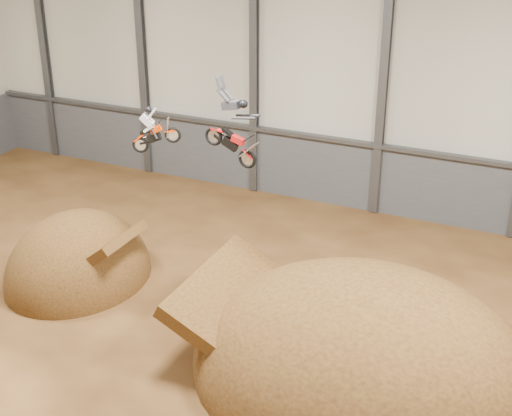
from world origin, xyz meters
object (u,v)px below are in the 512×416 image
(takeoff_ramp, at_px, (80,278))
(fmx_rider_b, at_px, (227,122))
(fmx_rider_a, at_px, (158,125))
(landing_ramp, at_px, (361,373))

(takeoff_ramp, relative_size, fmx_rider_b, 2.27)
(takeoff_ramp, bearing_deg, fmx_rider_a, 15.07)
(takeoff_ramp, relative_size, landing_ramp, 0.56)
(takeoff_ramp, height_order, landing_ramp, landing_ramp)
(fmx_rider_a, bearing_deg, fmx_rider_b, -24.51)
(takeoff_ramp, height_order, fmx_rider_b, fmx_rider_b)
(fmx_rider_a, height_order, fmx_rider_b, fmx_rider_b)
(landing_ramp, relative_size, fmx_rider_b, 4.06)
(landing_ramp, bearing_deg, takeoff_ramp, 174.67)
(takeoff_ramp, xyz_separation_m, landing_ramp, (12.69, -1.18, 0.00))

